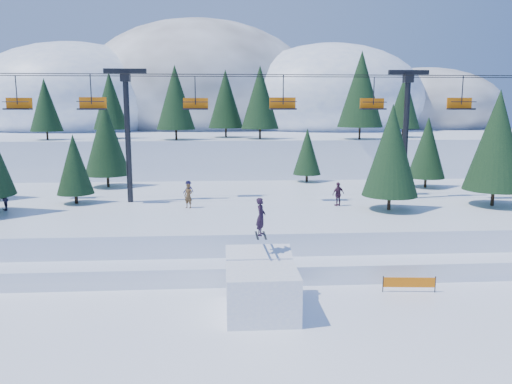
{
  "coord_description": "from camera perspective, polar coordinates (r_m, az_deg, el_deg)",
  "views": [
    {
      "loc": [
        -1.71,
        -21.33,
        9.81
      ],
      "look_at": [
        0.14,
        6.0,
        5.2
      ],
      "focal_mm": 35.0,
      "sensor_mm": 36.0,
      "label": 1
    }
  ],
  "objects": [
    {
      "name": "banner_far",
      "position": [
        31.02,
        19.56,
        -8.4
      ],
      "size": [
        2.82,
        0.51,
        0.9
      ],
      "color": "black",
      "rests_on": "ground"
    },
    {
      "name": "ground",
      "position": [
        23.54,
        0.67,
        -15.08
      ],
      "size": [
        160.0,
        160.0,
        0.0
      ],
      "primitive_type": "plane",
      "color": "white",
      "rests_on": "ground"
    },
    {
      "name": "mid_shelf",
      "position": [
        40.29,
        -1.35,
        -2.72
      ],
      "size": [
        70.0,
        22.0,
        2.5
      ],
      "primitive_type": "cube",
      "color": "white",
      "rests_on": "ground"
    },
    {
      "name": "banner_near",
      "position": [
        28.51,
        17.1,
        -9.86
      ],
      "size": [
        2.85,
        0.31,
        0.9
      ],
      "color": "black",
      "rests_on": "ground"
    },
    {
      "name": "conifer_stand",
      "position": [
        40.02,
        0.77,
        5.58
      ],
      "size": [
        60.92,
        18.11,
        9.73
      ],
      "color": "black",
      "rests_on": "mid_shelf"
    },
    {
      "name": "mountain_ridge",
      "position": [
        94.71,
        -5.99,
        9.4
      ],
      "size": [
        119.0,
        60.74,
        26.46
      ],
      "color": "white",
      "rests_on": "ground"
    },
    {
      "name": "chairlift",
      "position": [
        39.5,
        0.55,
        8.84
      ],
      "size": [
        46.0,
        3.21,
        10.28
      ],
      "color": "black",
      "rests_on": "mid_shelf"
    },
    {
      "name": "berm",
      "position": [
        30.8,
        -0.52,
        -7.94
      ],
      "size": [
        70.0,
        6.0,
        1.1
      ],
      "primitive_type": "cube",
      "color": "white",
      "rests_on": "ground"
    },
    {
      "name": "jump_kicker",
      "position": [
        24.68,
        0.58,
        -10.68
      ],
      "size": [
        3.38,
        4.6,
        5.37
      ],
      "color": "white",
      "rests_on": "ground"
    },
    {
      "name": "distant_skiers",
      "position": [
        39.7,
        -0.86,
        0.14
      ],
      "size": [
        32.91,
        7.73,
        1.81
      ],
      "color": "#233A3E",
      "rests_on": "mid_shelf"
    }
  ]
}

